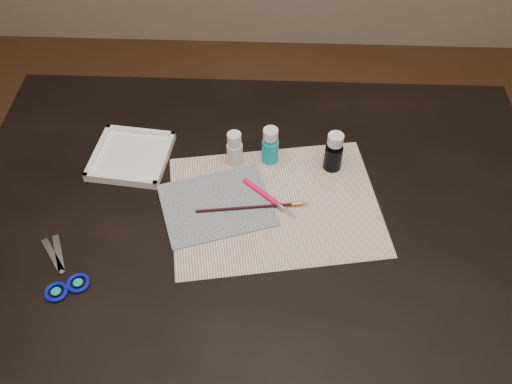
{
  "coord_description": "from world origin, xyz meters",
  "views": [
    {
      "loc": [
        0.03,
        -0.8,
        1.71
      ],
      "look_at": [
        0.0,
        0.0,
        0.8
      ],
      "focal_mm": 40.0,
      "sensor_mm": 36.0,
      "label": 1
    }
  ],
  "objects_px": {
    "canvas": "(217,205)",
    "scissors": "(56,267)",
    "paper": "(275,205)",
    "palette_tray": "(131,156)",
    "paint_bottle_white": "(235,149)",
    "paint_bottle_navy": "(334,152)",
    "paint_bottle_cyan": "(270,145)"
  },
  "relations": [
    {
      "from": "paint_bottle_navy",
      "to": "palette_tray",
      "type": "height_order",
      "value": "paint_bottle_navy"
    },
    {
      "from": "paint_bottle_cyan",
      "to": "paint_bottle_navy",
      "type": "bearing_deg",
      "value": -6.97
    },
    {
      "from": "paint_bottle_cyan",
      "to": "palette_tray",
      "type": "bearing_deg",
      "value": -178.33
    },
    {
      "from": "paper",
      "to": "canvas",
      "type": "xyz_separation_m",
      "value": [
        -0.13,
        -0.01,
        0.0
      ]
    },
    {
      "from": "paint_bottle_white",
      "to": "paper",
      "type": "bearing_deg",
      "value": -53.05
    },
    {
      "from": "scissors",
      "to": "palette_tray",
      "type": "relative_size",
      "value": 1.03
    },
    {
      "from": "canvas",
      "to": "paint_bottle_white",
      "type": "distance_m",
      "value": 0.14
    },
    {
      "from": "paint_bottle_white",
      "to": "palette_tray",
      "type": "relative_size",
      "value": 0.52
    },
    {
      "from": "paper",
      "to": "scissors",
      "type": "bearing_deg",
      "value": -157.02
    },
    {
      "from": "paper",
      "to": "palette_tray",
      "type": "distance_m",
      "value": 0.37
    },
    {
      "from": "paint_bottle_cyan",
      "to": "paper",
      "type": "bearing_deg",
      "value": -83.9
    },
    {
      "from": "paper",
      "to": "paint_bottle_white",
      "type": "height_order",
      "value": "paint_bottle_white"
    },
    {
      "from": "canvas",
      "to": "paint_bottle_white",
      "type": "bearing_deg",
      "value": 76.72
    },
    {
      "from": "paper",
      "to": "palette_tray",
      "type": "bearing_deg",
      "value": 159.17
    },
    {
      "from": "canvas",
      "to": "scissors",
      "type": "relative_size",
      "value": 1.31
    },
    {
      "from": "palette_tray",
      "to": "paper",
      "type": "bearing_deg",
      "value": -20.83
    },
    {
      "from": "paint_bottle_cyan",
      "to": "paint_bottle_navy",
      "type": "xyz_separation_m",
      "value": [
        0.14,
        -0.02,
        0.0
      ]
    },
    {
      "from": "canvas",
      "to": "paper",
      "type": "bearing_deg",
      "value": 2.88
    },
    {
      "from": "paper",
      "to": "paint_bottle_white",
      "type": "distance_m",
      "value": 0.17
    },
    {
      "from": "canvas",
      "to": "scissors",
      "type": "bearing_deg",
      "value": -149.86
    },
    {
      "from": "paint_bottle_cyan",
      "to": "palette_tray",
      "type": "distance_m",
      "value": 0.33
    },
    {
      "from": "paper",
      "to": "paint_bottle_navy",
      "type": "height_order",
      "value": "paint_bottle_navy"
    },
    {
      "from": "canvas",
      "to": "palette_tray",
      "type": "bearing_deg",
      "value": 147.42
    },
    {
      "from": "paint_bottle_white",
      "to": "scissors",
      "type": "xyz_separation_m",
      "value": [
        -0.34,
        -0.31,
        -0.04
      ]
    },
    {
      "from": "canvas",
      "to": "paint_bottle_white",
      "type": "relative_size",
      "value": 2.6
    },
    {
      "from": "paint_bottle_white",
      "to": "scissors",
      "type": "height_order",
      "value": "paint_bottle_white"
    },
    {
      "from": "palette_tray",
      "to": "scissors",
      "type": "bearing_deg",
      "value": -106.45
    },
    {
      "from": "paint_bottle_white",
      "to": "palette_tray",
      "type": "xyz_separation_m",
      "value": [
        -0.25,
        0.0,
        -0.03
      ]
    },
    {
      "from": "paint_bottle_white",
      "to": "scissors",
      "type": "distance_m",
      "value": 0.46
    },
    {
      "from": "paper",
      "to": "canvas",
      "type": "height_order",
      "value": "canvas"
    },
    {
      "from": "canvas",
      "to": "scissors",
      "type": "distance_m",
      "value": 0.35
    },
    {
      "from": "paper",
      "to": "paint_bottle_cyan",
      "type": "bearing_deg",
      "value": 96.1
    }
  ]
}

